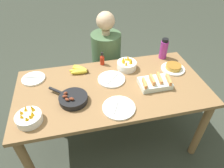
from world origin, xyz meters
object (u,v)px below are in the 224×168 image
Objects in this scene: fruit_bowl_mango at (127,65)px; melon_tray at (155,83)px; empty_plate_far_left at (111,79)px; frittata_plate_center at (173,68)px; empty_plate_far_right at (119,108)px; fruit_bowl_citrus at (29,118)px; water_bottle at (164,49)px; empty_plate_near_front at (34,79)px; banana_bunch at (80,70)px; person_figure at (107,68)px; skillet at (73,99)px; hot_sauce_bottle at (102,59)px.

melon_tray is at bearing -61.14° from fruit_bowl_mango.
frittata_plate_center is at bearing 2.32° from empty_plate_far_left.
empty_plate_far_left is at bearing 86.56° from empty_plate_far_right.
water_bottle is (1.31, 0.60, 0.07)m from fruit_bowl_citrus.
frittata_plate_center reaches higher than empty_plate_near_front.
water_bottle reaches higher than fruit_bowl_mango.
banana_bunch is at bearing -175.91° from water_bottle.
water_bottle is (1.32, 0.09, 0.10)m from empty_plate_near_front.
person_figure is at bearing 135.73° from frittata_plate_center.
skillet is 1.08m from water_bottle.
fruit_bowl_mango is 0.26m from hot_sauce_bottle.
melon_tray is at bearing 27.69° from empty_plate_far_right.
fruit_bowl_mango is at bearing 118.86° from melon_tray.
fruit_bowl_mango is 1.38× the size of hot_sauce_bottle.
banana_bunch is 0.40m from skillet.
melon_tray reaches higher than empty_plate_far_right.
fruit_bowl_citrus reaches higher than frittata_plate_center.
empty_plate_far_right is at bearing -135.88° from water_bottle.
hot_sauce_bottle reaches higher than empty_plate_far_left.
empty_plate_far_left is at bearing -109.12° from skillet.
fruit_bowl_citrus is at bearing -153.63° from empty_plate_far_left.
empty_plate_far_right is (0.25, -0.55, -0.01)m from banana_bunch.
banana_bunch reaches higher than empty_plate_far_right.
fruit_bowl_citrus is at bearing -129.62° from person_figure.
hot_sauce_bottle is at bearing 19.07° from banana_bunch.
frittata_plate_center reaches higher than empty_plate_far_left.
fruit_bowl_mango is at bearing -29.52° from hot_sauce_bottle.
fruit_bowl_citrus is (-1.05, -0.18, 0.01)m from melon_tray.
fruit_bowl_mango reaches higher than empty_plate_far_left.
fruit_bowl_citrus reaches higher than melon_tray.
melon_tray is at bearing -29.48° from banana_bunch.
frittata_plate_center is 1.21× the size of fruit_bowl_mango.
empty_plate_far_left is at bearing -157.58° from water_bottle.
empty_plate_far_left is 1.33× the size of fruit_bowl_citrus.
fruit_bowl_citrus is 1.44m from water_bottle.
empty_plate_far_left is 0.24m from fruit_bowl_mango.
skillet is at bearing -167.08° from frittata_plate_center.
fruit_bowl_citrus is 0.16× the size of person_figure.
empty_plate_far_left is 1.15× the size of water_bottle.
person_figure is (0.10, 0.30, -0.33)m from hot_sauce_bottle.
empty_plate_far_right is 1.18× the size of water_bottle.
melon_tray is 1.05× the size of empty_plate_far_right.
empty_plate_far_right is 0.89m from water_bottle.
skillet is at bearing -147.79° from fruit_bowl_mango.
melon_tray is 0.50m from water_bottle.
empty_plate_far_right is at bearing -88.87° from hot_sauce_bottle.
fruit_bowl_citrus reaches higher than empty_plate_near_front.
melon_tray is at bearing -135.04° from skillet.
water_bottle is 0.65m from hot_sauce_bottle.
hot_sauce_bottle reaches higher than banana_bunch.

